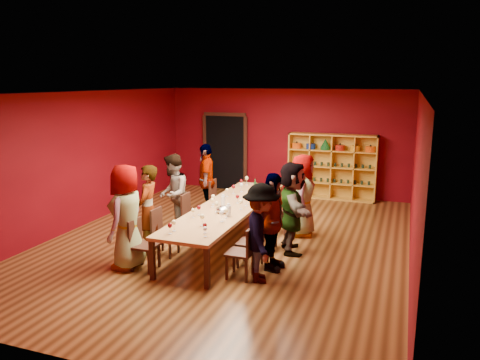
{
  "coord_description": "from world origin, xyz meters",
  "views": [
    {
      "loc": [
        3.32,
        -8.48,
        3.24
      ],
      "look_at": [
        0.01,
        0.69,
        1.15
      ],
      "focal_mm": 35.0,
      "sensor_mm": 36.0,
      "label": 1
    }
  ],
  "objects_px": {
    "spittoon_bowl": "(223,210)",
    "chair_person_right_0": "(244,250)",
    "wine_bottle": "(255,186)",
    "chair_person_right_2": "(269,225)",
    "chair_person_right_1": "(254,240)",
    "person_left_4": "(206,180)",
    "person_right_3": "(302,195)",
    "tasting_table": "(228,208)",
    "chair_person_left_2": "(191,212)",
    "chair_person_left_0": "(141,242)",
    "person_left_2": "(173,194)",
    "person_left_0": "(127,217)",
    "person_right_1": "(272,222)",
    "chair_person_right_3": "(283,211)",
    "chair_person_left_1": "(162,229)",
    "chair_person_left_4": "(217,196)",
    "shelving_unit": "(332,164)",
    "person_right_0": "(261,233)",
    "person_left_1": "(148,210)",
    "person_right_2": "(292,207)"
  },
  "relations": [
    {
      "from": "person_left_2",
      "to": "wine_bottle",
      "type": "xyz_separation_m",
      "value": [
        1.41,
        1.34,
        -0.0
      ]
    },
    {
      "from": "chair_person_right_2",
      "to": "person_right_3",
      "type": "height_order",
      "value": "person_right_3"
    },
    {
      "from": "chair_person_right_2",
      "to": "person_left_4",
      "type": "bearing_deg",
      "value": 140.56
    },
    {
      "from": "wine_bottle",
      "to": "person_left_2",
      "type": "bearing_deg",
      "value": -136.39
    },
    {
      "from": "person_right_1",
      "to": "chair_person_right_3",
      "type": "relative_size",
      "value": 1.92
    },
    {
      "from": "spittoon_bowl",
      "to": "person_right_3",
      "type": "bearing_deg",
      "value": 48.89
    },
    {
      "from": "tasting_table",
      "to": "shelving_unit",
      "type": "xyz_separation_m",
      "value": [
        1.4,
        4.32,
        0.28
      ]
    },
    {
      "from": "chair_person_left_0",
      "to": "chair_person_left_1",
      "type": "bearing_deg",
      "value": 90.0
    },
    {
      "from": "person_right_1",
      "to": "person_right_3",
      "type": "relative_size",
      "value": 0.99
    },
    {
      "from": "chair_person_left_0",
      "to": "person_right_3",
      "type": "xyz_separation_m",
      "value": [
        2.23,
        2.75,
        0.37
      ]
    },
    {
      "from": "person_right_1",
      "to": "spittoon_bowl",
      "type": "bearing_deg",
      "value": 68.1
    },
    {
      "from": "person_left_2",
      "to": "tasting_table",
      "type": "bearing_deg",
      "value": 65.63
    },
    {
      "from": "chair_person_right_0",
      "to": "person_right_3",
      "type": "height_order",
      "value": "person_right_3"
    },
    {
      "from": "person_left_0",
      "to": "person_left_1",
      "type": "bearing_deg",
      "value": 177.27
    },
    {
      "from": "chair_person_right_0",
      "to": "person_right_3",
      "type": "relative_size",
      "value": 0.51
    },
    {
      "from": "person_left_4",
      "to": "person_right_3",
      "type": "bearing_deg",
      "value": 54.64
    },
    {
      "from": "chair_person_right_1",
      "to": "person_left_2",
      "type": "bearing_deg",
      "value": 151.54
    },
    {
      "from": "person_right_0",
      "to": "chair_person_right_2",
      "type": "xyz_separation_m",
      "value": [
        -0.28,
        1.46,
        -0.32
      ]
    },
    {
      "from": "wine_bottle",
      "to": "chair_person_right_2",
      "type": "bearing_deg",
      "value": -62.96
    },
    {
      "from": "chair_person_right_1",
      "to": "chair_person_right_3",
      "type": "xyz_separation_m",
      "value": [
        0.0,
        1.99,
        0.0
      ]
    },
    {
      "from": "shelving_unit",
      "to": "spittoon_bowl",
      "type": "distance_m",
      "value": 4.98
    },
    {
      "from": "tasting_table",
      "to": "wine_bottle",
      "type": "distance_m",
      "value": 1.49
    },
    {
      "from": "chair_person_left_4",
      "to": "spittoon_bowl",
      "type": "xyz_separation_m",
      "value": [
        1.0,
        -2.08,
        0.32
      ]
    },
    {
      "from": "chair_person_right_0",
      "to": "person_right_0",
      "type": "height_order",
      "value": "person_right_0"
    },
    {
      "from": "person_left_2",
      "to": "chair_person_right_0",
      "type": "relative_size",
      "value": 1.93
    },
    {
      "from": "person_left_0",
      "to": "person_right_0",
      "type": "bearing_deg",
      "value": 91.36
    },
    {
      "from": "spittoon_bowl",
      "to": "chair_person_right_0",
      "type": "bearing_deg",
      "value": -53.46
    },
    {
      "from": "chair_person_left_0",
      "to": "person_right_0",
      "type": "distance_m",
      "value": 2.14
    },
    {
      "from": "chair_person_left_1",
      "to": "person_left_4",
      "type": "distance_m",
      "value": 2.73
    },
    {
      "from": "chair_person_left_1",
      "to": "spittoon_bowl",
      "type": "height_order",
      "value": "chair_person_left_1"
    },
    {
      "from": "tasting_table",
      "to": "chair_person_left_2",
      "type": "bearing_deg",
      "value": 171.12
    },
    {
      "from": "chair_person_right_1",
      "to": "chair_person_right_2",
      "type": "height_order",
      "value": "same"
    },
    {
      "from": "person_right_0",
      "to": "chair_person_right_1",
      "type": "height_order",
      "value": "person_right_0"
    },
    {
      "from": "tasting_table",
      "to": "person_left_2",
      "type": "relative_size",
      "value": 2.62
    },
    {
      "from": "person_left_0",
      "to": "chair_person_right_2",
      "type": "height_order",
      "value": "person_left_0"
    },
    {
      "from": "person_left_1",
      "to": "chair_person_right_0",
      "type": "distance_m",
      "value": 2.19
    },
    {
      "from": "chair_person_right_3",
      "to": "chair_person_left_1",
      "type": "bearing_deg",
      "value": -132.11
    },
    {
      "from": "chair_person_left_2",
      "to": "chair_person_right_3",
      "type": "xyz_separation_m",
      "value": [
        1.82,
        0.78,
        0.0
      ]
    },
    {
      "from": "chair_person_left_1",
      "to": "chair_person_left_4",
      "type": "distance_m",
      "value": 2.69
    },
    {
      "from": "person_left_0",
      "to": "chair_person_right_3",
      "type": "xyz_separation_m",
      "value": [
        2.08,
        2.75,
        -0.42
      ]
    },
    {
      "from": "shelving_unit",
      "to": "person_right_1",
      "type": "bearing_deg",
      "value": -91.82
    },
    {
      "from": "tasting_table",
      "to": "chair_person_left_1",
      "type": "distance_m",
      "value": 1.43
    },
    {
      "from": "person_left_2",
      "to": "person_right_2",
      "type": "xyz_separation_m",
      "value": [
        2.66,
        -0.27,
        0.02
      ]
    },
    {
      "from": "chair_person_left_2",
      "to": "person_right_1",
      "type": "height_order",
      "value": "person_right_1"
    },
    {
      "from": "tasting_table",
      "to": "chair_person_right_0",
      "type": "distance_m",
      "value": 1.84
    },
    {
      "from": "chair_person_left_2",
      "to": "wine_bottle",
      "type": "distance_m",
      "value": 1.71
    },
    {
      "from": "chair_person_left_0",
      "to": "chair_person_right_1",
      "type": "bearing_deg",
      "value": 22.82
    },
    {
      "from": "person_right_1",
      "to": "chair_person_right_2",
      "type": "height_order",
      "value": "person_right_1"
    },
    {
      "from": "person_right_0",
      "to": "chair_person_right_3",
      "type": "height_order",
      "value": "person_right_0"
    },
    {
      "from": "person_left_0",
      "to": "chair_person_right_3",
      "type": "relative_size",
      "value": 2.07
    }
  ]
}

